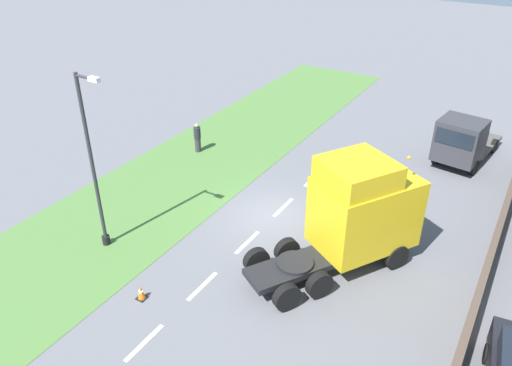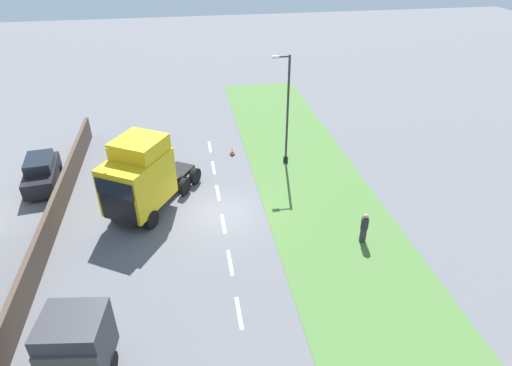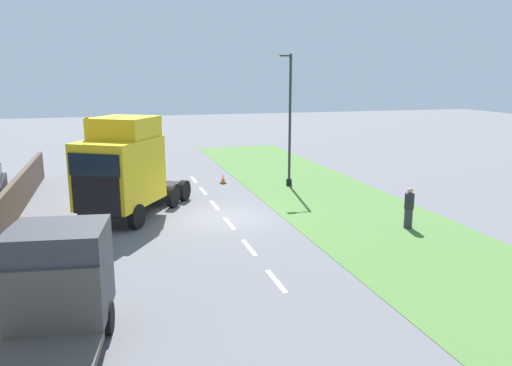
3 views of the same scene
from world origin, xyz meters
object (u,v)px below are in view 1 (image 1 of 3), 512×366
lamp_post (95,173)px  pedestrian (197,138)px  flatbed_truck (462,141)px  lorry_cab (359,212)px  traffic_cone_lead (141,292)px

lamp_post → pedestrian: size_ratio=4.30×
flatbed_truck → lamp_post: (-11.01, -14.94, 1.97)m
lorry_cab → lamp_post: bearing=-123.1°
flatbed_truck → pedestrian: size_ratio=3.42×
pedestrian → traffic_cone_lead: 12.13m
lorry_cab → pedestrian: bearing=-171.2°
pedestrian → traffic_cone_lead: (5.52, -10.79, -0.56)m
lorry_cab → lamp_post: 10.27m
pedestrian → flatbed_truck: bearing=24.1°
lamp_post → lorry_cab: bearing=25.6°
flatbed_truck → traffic_cone_lead: size_ratio=10.16×
pedestrian → traffic_cone_lead: pedestrian is taller
flatbed_truck → pedestrian: (-13.09, -5.87, -0.62)m
lorry_cab → traffic_cone_lead: bearing=-101.9°
traffic_cone_lead → pedestrian: bearing=117.1°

